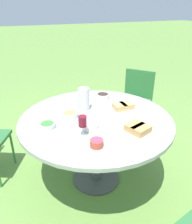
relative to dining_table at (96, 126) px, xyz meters
The scene contains 13 objects.
ground_plane 0.68m from the dining_table, ahead, with size 40.00×40.00×0.00m, color #668E42.
dining_table is the anchor object (origin of this frame).
chair_near_right 1.32m from the dining_table, 140.79° to the right, with size 0.60×0.61×0.89m.
water_pitcher 0.30m from the dining_table, 78.57° to the right, with size 0.13×0.12×0.24m.
wine_glass 0.41m from the dining_table, 48.03° to the left, with size 0.07×0.07×0.18m.
platter_bread_main 0.46m from the dining_table, 117.70° to the left, with size 0.33×0.38×0.08m.
platter_charcuterie 0.36m from the dining_table, behind, with size 0.36×0.21×0.08m.
bowl_fries 0.28m from the dining_table, 27.11° to the right, with size 0.15×0.15×0.05m.
bowl_salad 0.49m from the dining_table, ahead, with size 0.15×0.15×0.04m.
bowl_olives 0.49m from the dining_table, 122.89° to the right, with size 0.15×0.15×0.06m.
bowl_dip_red 0.49m from the dining_table, 67.19° to the left, with size 0.10×0.10×0.06m.
bowl_dip_cream 0.24m from the dining_table, 50.17° to the left, with size 0.16×0.16×0.05m.
cup_water_near 0.50m from the dining_table, 98.79° to the right, with size 0.06×0.06×0.09m.
Camera 1 is at (0.75, 1.72, 1.76)m, focal length 35.00 mm.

